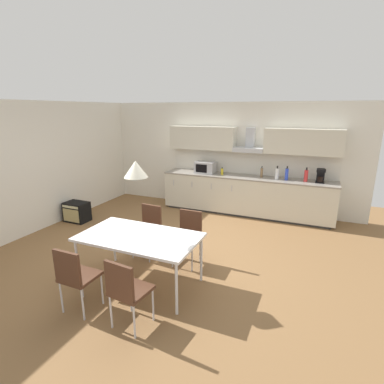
% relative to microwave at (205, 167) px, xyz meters
% --- Properties ---
extents(ground_plane, '(8.71, 8.96, 0.02)m').
position_rel_microwave_xyz_m(ground_plane, '(0.23, -2.66, -1.07)').
color(ground_plane, brown).
extents(wall_back, '(6.96, 0.10, 2.62)m').
position_rel_microwave_xyz_m(wall_back, '(0.23, 0.38, 0.25)').
color(wall_back, silver).
rests_on(wall_back, ground_plane).
extents(wall_left, '(0.10, 7.17, 2.62)m').
position_rel_microwave_xyz_m(wall_left, '(-2.73, -2.66, 0.25)').
color(wall_left, silver).
rests_on(wall_left, ground_plane).
extents(kitchen_counter, '(4.02, 0.68, 0.92)m').
position_rel_microwave_xyz_m(kitchen_counter, '(1.03, 0.00, -0.60)').
color(kitchen_counter, '#333333').
rests_on(kitchen_counter, ground_plane).
extents(backsplash_tile, '(4.00, 0.02, 0.54)m').
position_rel_microwave_xyz_m(backsplash_tile, '(1.03, 0.32, 0.13)').
color(backsplash_tile, silver).
rests_on(backsplash_tile, kitchen_counter).
extents(upper_wall_cabinets, '(4.00, 0.40, 0.56)m').
position_rel_microwave_xyz_m(upper_wall_cabinets, '(1.03, 0.16, 0.69)').
color(upper_wall_cabinets, beige).
extents(microwave, '(0.48, 0.35, 0.28)m').
position_rel_microwave_xyz_m(microwave, '(0.00, 0.00, 0.00)').
color(microwave, '#ADADB2').
rests_on(microwave, kitchen_counter).
extents(coffee_maker, '(0.18, 0.19, 0.30)m').
position_rel_microwave_xyz_m(coffee_maker, '(2.64, 0.03, 0.01)').
color(coffee_maker, black).
rests_on(coffee_maker, kitchen_counter).
extents(bottle_yellow, '(0.06, 0.06, 0.18)m').
position_rel_microwave_xyz_m(bottle_yellow, '(0.44, -0.02, -0.06)').
color(bottle_yellow, yellow).
rests_on(bottle_yellow, kitchen_counter).
extents(bottle_brown, '(0.06, 0.06, 0.26)m').
position_rel_microwave_xyz_m(bottle_brown, '(1.38, 0.04, -0.03)').
color(bottle_brown, brown).
rests_on(bottle_brown, kitchen_counter).
extents(bottle_white, '(0.08, 0.08, 0.31)m').
position_rel_microwave_xyz_m(bottle_white, '(1.73, -0.04, -0.01)').
color(bottle_white, white).
rests_on(bottle_white, kitchen_counter).
extents(bottle_red, '(0.08, 0.08, 0.31)m').
position_rel_microwave_xyz_m(bottle_red, '(2.35, -0.01, -0.01)').
color(bottle_red, red).
rests_on(bottle_red, kitchen_counter).
extents(bottle_blue, '(0.07, 0.07, 0.31)m').
position_rel_microwave_xyz_m(bottle_blue, '(1.94, -0.00, -0.01)').
color(bottle_blue, blue).
rests_on(bottle_blue, kitchen_counter).
extents(dining_table, '(1.66, 0.94, 0.75)m').
position_rel_microwave_xyz_m(dining_table, '(0.37, -3.59, -0.35)').
color(dining_table, white).
rests_on(dining_table, ground_plane).
extents(chair_near_left, '(0.41, 0.41, 0.87)m').
position_rel_microwave_xyz_m(chair_near_left, '(-0.00, -4.44, -0.53)').
color(chair_near_left, '#4C2D1E').
rests_on(chair_near_left, ground_plane).
extents(chair_near_right, '(0.44, 0.44, 0.87)m').
position_rel_microwave_xyz_m(chair_near_right, '(0.74, -4.44, -0.53)').
color(chair_near_right, '#4C2D1E').
rests_on(chair_near_right, ground_plane).
extents(chair_far_left, '(0.43, 0.43, 0.87)m').
position_rel_microwave_xyz_m(chair_far_left, '(0.01, -2.74, -0.53)').
color(chair_far_left, '#4C2D1E').
rests_on(chair_far_left, ground_plane).
extents(chair_far_right, '(0.40, 0.40, 0.87)m').
position_rel_microwave_xyz_m(chair_far_right, '(0.75, -2.74, -0.53)').
color(chair_far_right, '#4C2D1E').
rests_on(chair_far_right, ground_plane).
extents(guitar_amp, '(0.52, 0.37, 0.44)m').
position_rel_microwave_xyz_m(guitar_amp, '(-2.33, -2.00, -0.84)').
color(guitar_amp, black).
rests_on(guitar_amp, ground_plane).
extents(pendant_lamp, '(0.32, 0.32, 0.22)m').
position_rel_microwave_xyz_m(pendant_lamp, '(0.37, -3.59, 0.63)').
color(pendant_lamp, silver).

